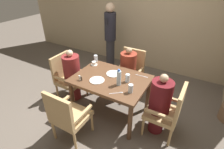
% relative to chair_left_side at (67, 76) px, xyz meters
% --- Properties ---
extents(ground_plane, '(16.00, 16.00, 0.00)m').
position_rel_chair_left_side_xyz_m(ground_plane, '(1.00, 0.00, -0.48)').
color(ground_plane, '#60564C').
extents(wall_back, '(8.00, 0.06, 2.80)m').
position_rel_chair_left_side_xyz_m(wall_back, '(1.00, 2.07, 0.92)').
color(wall_back, tan).
rests_on(wall_back, ground_plane).
extents(dining_table, '(1.23, 0.90, 0.74)m').
position_rel_chair_left_side_xyz_m(dining_table, '(1.00, 0.00, 0.16)').
color(dining_table, brown).
rests_on(dining_table, ground_plane).
extents(chair_left_side, '(0.49, 0.49, 0.91)m').
position_rel_chair_left_side_xyz_m(chair_left_side, '(0.00, 0.00, 0.00)').
color(chair_left_side, tan).
rests_on(chair_left_side, ground_plane).
extents(diner_in_left_chair, '(0.32, 0.32, 1.07)m').
position_rel_chair_left_side_xyz_m(diner_in_left_chair, '(0.14, 0.00, 0.06)').
color(diner_in_left_chair, maroon).
rests_on(diner_in_left_chair, ground_plane).
extents(chair_far_side, '(0.49, 0.49, 0.91)m').
position_rel_chair_left_side_xyz_m(chair_far_side, '(1.00, 0.83, 0.00)').
color(chair_far_side, tan).
rests_on(chair_far_side, ground_plane).
extents(diner_in_far_chair, '(0.32, 0.32, 1.04)m').
position_rel_chair_left_side_xyz_m(diner_in_far_chair, '(1.00, 0.69, 0.05)').
color(diner_in_far_chair, maroon).
rests_on(diner_in_far_chair, ground_plane).
extents(chair_right_side, '(0.49, 0.49, 0.91)m').
position_rel_chair_left_side_xyz_m(chair_right_side, '(2.00, 0.00, 0.00)').
color(chair_right_side, tan).
rests_on(chair_right_side, ground_plane).
extents(diner_in_right_chair, '(0.32, 0.32, 1.07)m').
position_rel_chair_left_side_xyz_m(diner_in_right_chair, '(1.86, 0.00, 0.07)').
color(diner_in_right_chair, '#5B1419').
rests_on(diner_in_right_chair, ground_plane).
extents(chair_near_corner, '(0.49, 0.49, 0.91)m').
position_rel_chair_left_side_xyz_m(chair_near_corner, '(0.75, -0.83, 0.00)').
color(chair_near_corner, tan).
rests_on(chair_near_corner, ground_plane).
extents(standing_host, '(0.28, 0.32, 1.66)m').
position_rel_chair_left_side_xyz_m(standing_host, '(0.11, 1.50, 0.41)').
color(standing_host, '#2D2D33').
rests_on(standing_host, ground_plane).
extents(plate_main_left, '(0.25, 0.25, 0.01)m').
position_rel_chair_left_side_xyz_m(plate_main_left, '(0.97, 0.14, 0.26)').
color(plate_main_left, white).
rests_on(plate_main_left, dining_table).
extents(plate_main_right, '(0.25, 0.25, 0.01)m').
position_rel_chair_left_side_xyz_m(plate_main_right, '(0.84, -0.17, 0.26)').
color(plate_main_right, white).
rests_on(plate_main_right, dining_table).
extents(teacup_with_saucer, '(0.13, 0.13, 0.07)m').
position_rel_chair_left_side_xyz_m(teacup_with_saucer, '(0.49, 0.25, 0.29)').
color(teacup_with_saucer, white).
rests_on(teacup_with_saucer, dining_table).
extents(water_bottle, '(0.07, 0.07, 0.27)m').
position_rel_chair_left_side_xyz_m(water_bottle, '(1.20, -0.10, 0.38)').
color(water_bottle, silver).
rests_on(water_bottle, dining_table).
extents(glass_tall_near, '(0.07, 0.07, 0.14)m').
position_rel_chair_left_side_xyz_m(glass_tall_near, '(1.45, -0.19, 0.32)').
color(glass_tall_near, silver).
rests_on(glass_tall_near, dining_table).
extents(glass_tall_mid, '(0.07, 0.07, 0.14)m').
position_rel_chair_left_side_xyz_m(glass_tall_mid, '(1.29, 0.05, 0.32)').
color(glass_tall_mid, silver).
rests_on(glass_tall_mid, dining_table).
extents(glass_tall_far, '(0.07, 0.07, 0.14)m').
position_rel_chair_left_side_xyz_m(glass_tall_far, '(0.44, 0.38, 0.32)').
color(glass_tall_far, silver).
rests_on(glass_tall_far, dining_table).
extents(salt_shaker, '(0.03, 0.03, 0.08)m').
position_rel_chair_left_side_xyz_m(salt_shaker, '(0.58, -0.30, 0.30)').
color(salt_shaker, white).
rests_on(salt_shaker, dining_table).
extents(pepper_shaker, '(0.03, 0.03, 0.08)m').
position_rel_chair_left_side_xyz_m(pepper_shaker, '(0.62, -0.30, 0.29)').
color(pepper_shaker, '#4C3D2D').
rests_on(pepper_shaker, dining_table).
extents(fork_beside_plate, '(0.17, 0.14, 0.00)m').
position_rel_chair_left_side_xyz_m(fork_beside_plate, '(1.29, -0.30, 0.26)').
color(fork_beside_plate, silver).
rests_on(fork_beside_plate, dining_table).
extents(knife_beside_plate, '(0.22, 0.03, 0.00)m').
position_rel_chair_left_side_xyz_m(knife_beside_plate, '(1.43, 0.32, 0.26)').
color(knife_beside_plate, silver).
rests_on(knife_beside_plate, dining_table).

